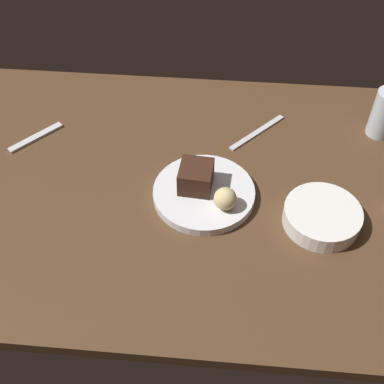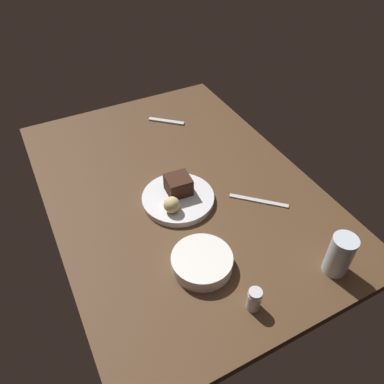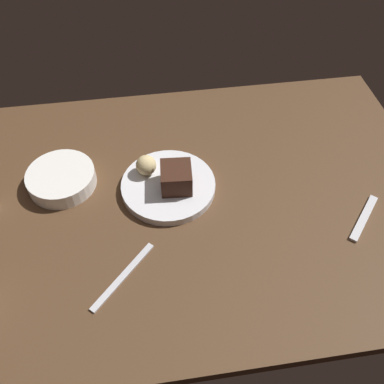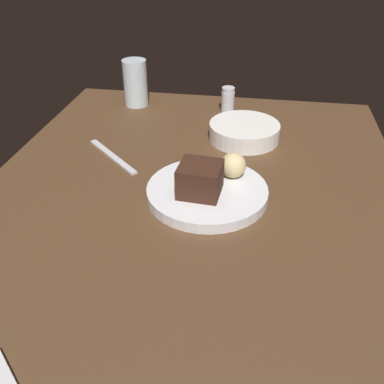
# 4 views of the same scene
# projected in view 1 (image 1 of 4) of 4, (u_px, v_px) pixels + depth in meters

# --- Properties ---
(dining_table) EXTENTS (1.20, 0.84, 0.03)m
(dining_table) POSITION_uv_depth(u_px,v_px,m) (177.00, 189.00, 1.19)
(dining_table) COLOR #4C331E
(dining_table) RESTS_ON ground
(dessert_plate) EXTENTS (0.23, 0.23, 0.02)m
(dessert_plate) POSITION_uv_depth(u_px,v_px,m) (204.00, 193.00, 1.15)
(dessert_plate) COLOR silver
(dessert_plate) RESTS_ON dining_table
(chocolate_cake_slice) EXTENTS (0.08, 0.08, 0.06)m
(chocolate_cake_slice) POSITION_uv_depth(u_px,v_px,m) (196.00, 177.00, 1.12)
(chocolate_cake_slice) COLOR #381E14
(chocolate_cake_slice) RESTS_ON dessert_plate
(bread_roll) EXTENTS (0.05, 0.05, 0.05)m
(bread_roll) POSITION_uv_depth(u_px,v_px,m) (225.00, 199.00, 1.09)
(bread_roll) COLOR #DBC184
(bread_roll) RESTS_ON dessert_plate
(side_bowl) EXTENTS (0.17, 0.17, 0.04)m
(side_bowl) POSITION_uv_depth(u_px,v_px,m) (322.00, 217.00, 1.09)
(side_bowl) COLOR white
(side_bowl) RESTS_ON dining_table
(dessert_spoon) EXTENTS (0.11, 0.12, 0.01)m
(dessert_spoon) POSITION_uv_depth(u_px,v_px,m) (36.00, 137.00, 1.28)
(dessert_spoon) COLOR silver
(dessert_spoon) RESTS_ON dining_table
(butter_knife) EXTENTS (0.14, 0.15, 0.01)m
(butter_knife) POSITION_uv_depth(u_px,v_px,m) (257.00, 132.00, 1.30)
(butter_knife) COLOR silver
(butter_knife) RESTS_ON dining_table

